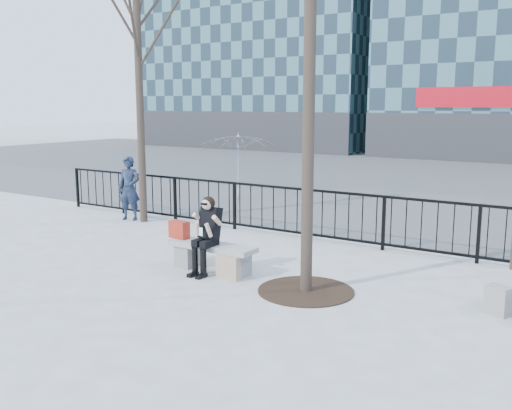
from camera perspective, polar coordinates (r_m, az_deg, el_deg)
The scene contains 11 objects.
ground at distance 10.07m, azimuth -4.41°, elevation -6.64°, with size 120.00×120.00×0.00m, color #989792.
street_surface at distance 23.59m, azimuth 18.09°, elevation 2.54°, with size 60.00×23.00×0.01m, color #474747.
railing at distance 12.39m, azimuth 3.93°, elevation -0.82°, with size 14.00×0.06×1.10m.
tree_left at distance 14.29m, azimuth -11.83°, elevation 17.80°, with size 2.80×2.80×6.50m.
tree_grate at distance 9.01m, azimuth 5.01°, elevation -8.59°, with size 1.50×1.50×0.02m, color black.
bench_main at distance 9.98m, azimuth -4.43°, elevation -4.98°, with size 1.65×0.46×0.49m.
seated_woman at distance 9.77m, azimuth -5.02°, elevation -3.09°, with size 0.50×0.64×1.34m.
handbag at distance 10.37m, azimuth -7.69°, elevation -2.50°, with size 0.38×0.18×0.31m, color #A82514.
shopping_bag at distance 9.54m, azimuth -2.78°, elevation -6.32°, with size 0.42×0.15×0.40m, color beige.
standing_man at distance 14.57m, azimuth -12.56°, elevation 1.59°, with size 0.58×0.38×1.60m, color black.
vendor_umbrella at distance 17.27m, azimuth -1.84°, elevation 3.85°, with size 2.23×2.27×2.04m, color yellow.
Camera 1 is at (5.83, -7.68, 2.89)m, focal length 40.00 mm.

